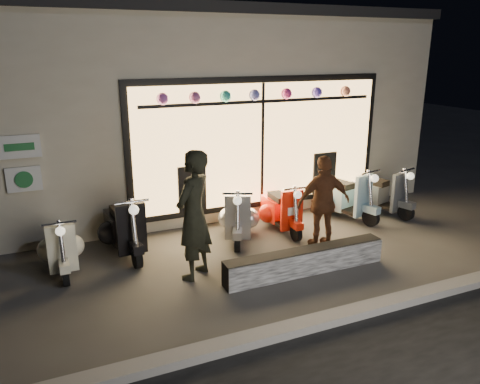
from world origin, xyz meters
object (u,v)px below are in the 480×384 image
(scooter_red, at_px, (280,209))
(scooter_silver, at_px, (239,215))
(graffiti_barrier, at_px, (305,261))
(woman, at_px, (324,202))
(man, at_px, (194,215))

(scooter_red, bearing_deg, scooter_silver, -174.74)
(graffiti_barrier, xyz_separation_m, scooter_red, (0.55, 1.87, 0.19))
(scooter_red, xyz_separation_m, woman, (0.25, -1.11, 0.44))
(scooter_silver, xyz_separation_m, man, (-1.26, -1.24, 0.59))
(graffiti_barrier, distance_m, scooter_silver, 1.87)
(graffiti_barrier, bearing_deg, man, 159.91)
(graffiti_barrier, height_order, man, man)
(man, bearing_deg, woman, 143.43)
(scooter_silver, relative_size, scooter_red, 1.03)
(graffiti_barrier, distance_m, woman, 1.27)
(man, bearing_deg, scooter_red, 170.09)
(woman, bearing_deg, scooter_red, -70.25)
(graffiti_barrier, bearing_deg, scooter_red, 73.73)
(scooter_red, distance_m, man, 2.58)
(scooter_silver, distance_m, woman, 1.62)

